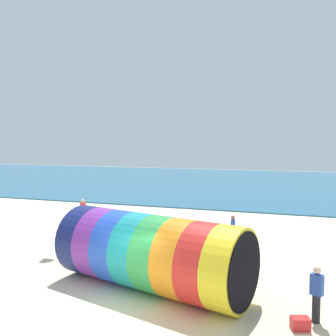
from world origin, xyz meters
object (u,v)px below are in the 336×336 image
(giant_inflatable_tube, at_px, (151,252))
(bystander_near_water, at_px, (233,230))
(cooler_box, at_px, (300,324))
(bystander_mid_beach, at_px, (83,212))
(kite_handler, at_px, (317,294))

(giant_inflatable_tube, xyz_separation_m, bystander_near_water, (1.96, 6.71, -0.58))
(giant_inflatable_tube, xyz_separation_m, cooler_box, (5.16, -1.39, -1.20))
(giant_inflatable_tube, height_order, bystander_mid_beach, giant_inflatable_tube)
(bystander_near_water, height_order, bystander_mid_beach, bystander_mid_beach)
(bystander_near_water, relative_size, bystander_mid_beach, 0.94)
(bystander_mid_beach, xyz_separation_m, cooler_box, (13.07, -9.67, -0.69))
(kite_handler, distance_m, cooler_box, 1.04)
(giant_inflatable_tube, distance_m, bystander_near_water, 7.02)
(kite_handler, bearing_deg, bystander_near_water, 116.04)
(bystander_near_water, xyz_separation_m, cooler_box, (3.20, -8.10, -0.62))
(kite_handler, bearing_deg, giant_inflatable_tube, 172.24)
(giant_inflatable_tube, relative_size, cooler_box, 14.95)
(kite_handler, bearing_deg, cooler_box, -126.19)
(kite_handler, xyz_separation_m, bystander_mid_beach, (-13.52, 9.05, -0.02))
(bystander_mid_beach, bearing_deg, cooler_box, -36.50)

